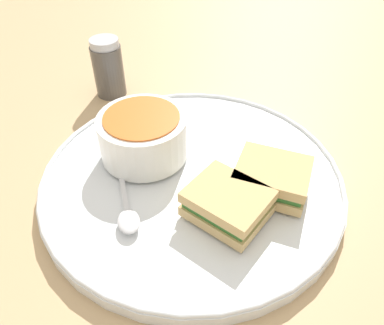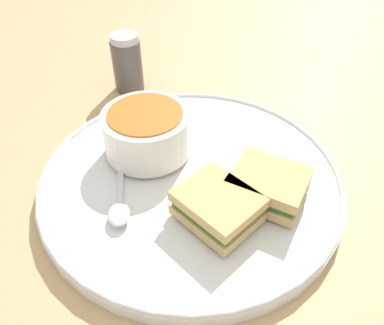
{
  "view_description": "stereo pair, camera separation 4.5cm",
  "coord_description": "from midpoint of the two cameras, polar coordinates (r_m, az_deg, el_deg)",
  "views": [
    {
      "loc": [
        0.05,
        0.33,
        0.34
      ],
      "look_at": [
        0.0,
        0.0,
        0.04
      ],
      "focal_mm": 35.0,
      "sensor_mm": 36.0,
      "label": 1
    },
    {
      "loc": [
        0.0,
        0.34,
        0.34
      ],
      "look_at": [
        0.0,
        0.0,
        0.04
      ],
      "focal_mm": 35.0,
      "sensor_mm": 36.0,
      "label": 2
    }
  ],
  "objects": [
    {
      "name": "salt_shaker",
      "position": [
        0.64,
        -14.68,
        13.69
      ],
      "size": [
        0.05,
        0.05,
        0.1
      ],
      "color": "#4C4742",
      "rests_on": "ground_plane"
    },
    {
      "name": "sandwich_half_far",
      "position": [
        0.43,
        9.2,
        -2.38
      ],
      "size": [
        0.1,
        0.1,
        0.03
      ],
      "rotation": [
        0.0,
        0.0,
        2.64
      ],
      "color": "tan",
      "rests_on": "plate"
    },
    {
      "name": "spoon",
      "position": [
        0.42,
        -12.85,
        -8.1
      ],
      "size": [
        0.03,
        0.11,
        0.01
      ],
      "rotation": [
        0.0,
        0.0,
        7.97
      ],
      "color": "silver",
      "rests_on": "plate"
    },
    {
      "name": "plate",
      "position": [
        0.47,
        -2.76,
        -2.41
      ],
      "size": [
        0.37,
        0.37,
        0.02
      ],
      "color": "white",
      "rests_on": "ground_plane"
    },
    {
      "name": "soup_bowl",
      "position": [
        0.48,
        -10.15,
        3.96
      ],
      "size": [
        0.11,
        0.11,
        0.06
      ],
      "color": "white",
      "rests_on": "plate"
    },
    {
      "name": "sandwich_half_near",
      "position": [
        0.4,
        2.23,
        -6.37
      ],
      "size": [
        0.11,
        0.11,
        0.03
      ],
      "rotation": [
        0.0,
        0.0,
        2.34
      ],
      "color": "tan",
      "rests_on": "plate"
    },
    {
      "name": "ground_plane",
      "position": [
        0.48,
        -2.72,
        -3.33
      ],
      "size": [
        2.4,
        2.4,
        0.0
      ],
      "primitive_type": "plane",
      "color": "tan"
    }
  ]
}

